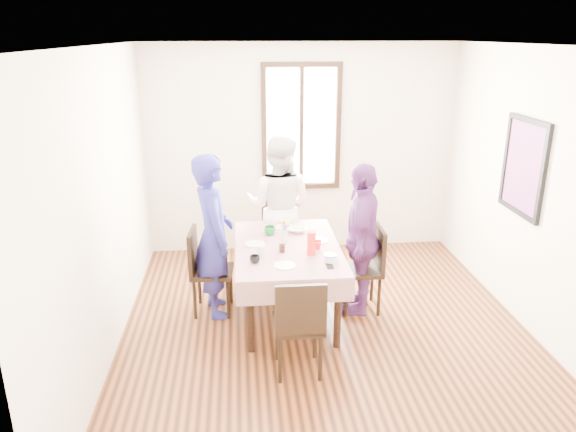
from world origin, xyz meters
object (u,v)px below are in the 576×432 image
Objects in this scene: chair_right at (361,269)px; chair_near at (298,324)px; person_right at (360,239)px; chair_left at (212,271)px; person_left at (213,236)px; person_far at (280,208)px; dining_table at (288,281)px; chair_far at (280,239)px.

chair_near is (-0.77, -1.05, 0.00)m from chair_right.
chair_left is at bearing -76.05° from person_right.
person_left is at bearing 123.47° from chair_near.
person_far reaches higher than chair_left.
person_right is at bearing 90.98° from chair_left.
person_left is at bearing 169.70° from dining_table.
person_left is at bearing -76.10° from person_right.
chair_near is 0.57× the size of person_right.
person_left reaches higher than chair_right.
chair_far and chair_near have the same top height.
person_left is at bearing 94.40° from chair_left.
chair_left is 0.54× the size of person_left.
person_right is (0.75, 0.05, 0.42)m from dining_table.
chair_right is 1.30m from chair_near.
chair_near is at bearing 38.54° from chair_left.
chair_right reaches higher than dining_table.
chair_near is (0.77, -1.14, 0.00)m from chair_left.
dining_table is at bearing -112.72° from person_left.
person_far is at bearing -123.94° from person_right.
person_right is (1.52, -0.09, 0.34)m from chair_left.
person_far reaches higher than chair_far.
chair_right is (0.77, 0.05, 0.08)m from dining_table.
person_left is at bearing 88.14° from chair_right.
chair_far is 2.00m from chair_near.
person_far reaches higher than person_right.
person_far is (0.75, 0.85, 0.01)m from person_left.
chair_left and chair_right have the same top height.
chair_left reaches higher than dining_table.
dining_table is at bearing -69.16° from person_right.
person_right is (0.75, -0.94, -0.06)m from person_far.
person_right is (1.50, -0.09, -0.05)m from person_left.
person_left is at bearing 49.78° from chair_far.
chair_right is at bearing 53.65° from chair_near.
chair_left is 0.57× the size of person_right.
chair_left is 1.00× the size of chair_far.
chair_right is 1.00× the size of chair_near.
dining_table is 1.60× the size of chair_left.
chair_far is at bearing 90.04° from chair_near.
chair_far is at bearing 40.48° from chair_right.
dining_table is at bearing 94.94° from chair_right.
person_left reaches higher than person_right.
dining_table is 1.09m from person_far.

